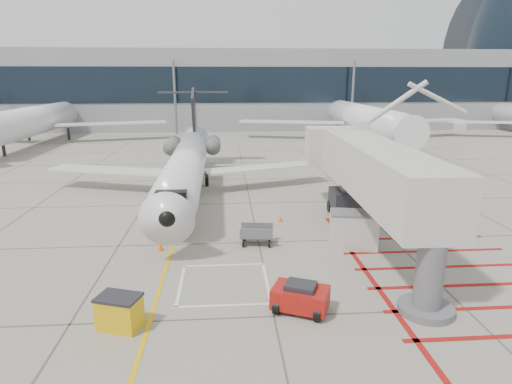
{
  "coord_description": "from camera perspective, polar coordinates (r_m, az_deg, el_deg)",
  "views": [
    {
      "loc": [
        -1.82,
        -19.17,
        9.3
      ],
      "look_at": [
        0.0,
        6.0,
        2.5
      ],
      "focal_mm": 30.0,
      "sensor_mm": 36.0,
      "label": 1
    }
  ],
  "objects": [
    {
      "name": "ground_plane",
      "position": [
        21.39,
        1.18,
        -10.7
      ],
      "size": [
        260.0,
        260.0,
        0.0
      ],
      "primitive_type": "plane",
      "color": "gray",
      "rests_on": "ground"
    },
    {
      "name": "regional_jet",
      "position": [
        32.12,
        -9.67,
        5.39
      ],
      "size": [
        24.63,
        30.9,
        8.03
      ],
      "primitive_type": null,
      "rotation": [
        0.0,
        0.0,
        0.01
      ],
      "color": "white",
      "rests_on": "ground_plane"
    },
    {
      "name": "jet_bridge",
      "position": [
        23.78,
        16.16,
        1.2
      ],
      "size": [
        9.54,
        19.41,
        7.68
      ],
      "primitive_type": null,
      "rotation": [
        0.0,
        0.0,
        -0.02
      ],
      "color": "beige",
      "rests_on": "ground_plane"
    },
    {
      "name": "pushback_tug",
      "position": [
        18.03,
        5.93,
        -13.67
      ],
      "size": [
        2.6,
        2.16,
        1.3
      ],
      "primitive_type": null,
      "rotation": [
        0.0,
        0.0,
        -0.41
      ],
      "color": "#A61510",
      "rests_on": "ground_plane"
    },
    {
      "name": "spill_bin",
      "position": [
        17.65,
        -17.73,
        -14.97
      ],
      "size": [
        1.79,
        1.47,
        1.34
      ],
      "primitive_type": null,
      "rotation": [
        0.0,
        0.0,
        -0.32
      ],
      "color": "gold",
      "rests_on": "ground_plane"
    },
    {
      "name": "baggage_cart",
      "position": [
        24.57,
        0.09,
        -5.69
      ],
      "size": [
        1.98,
        1.39,
        1.17
      ],
      "primitive_type": null,
      "rotation": [
        0.0,
        0.0,
        -0.12
      ],
      "color": "#59595E",
      "rests_on": "ground_plane"
    },
    {
      "name": "ground_power_unit",
      "position": [
        24.66,
        12.86,
        -4.92
      ],
      "size": [
        2.82,
        1.96,
        2.05
      ],
      "primitive_type": null,
      "rotation": [
        0.0,
        0.0,
        -0.18
      ],
      "color": "beige",
      "rests_on": "ground_plane"
    },
    {
      "name": "cone_nose",
      "position": [
        24.41,
        -12.7,
        -7.09
      ],
      "size": [
        0.35,
        0.35,
        0.49
      ],
      "primitive_type": "cone",
      "color": "orange",
      "rests_on": "ground_plane"
    },
    {
      "name": "cone_side",
      "position": [
        28.49,
        3.28,
        -3.54
      ],
      "size": [
        0.31,
        0.31,
        0.43
      ],
      "primitive_type": "cone",
      "color": "#EE5B0C",
      "rests_on": "ground_plane"
    },
    {
      "name": "terminal_building",
      "position": [
        89.98,
        3.51,
        13.58
      ],
      "size": [
        180.0,
        28.0,
        14.0
      ],
      "primitive_type": "cube",
      "color": "gray",
      "rests_on": "ground_plane"
    },
    {
      "name": "terminal_glass_band",
      "position": [
        76.06,
        4.96,
        14.04
      ],
      "size": [
        180.0,
        0.1,
        6.0
      ],
      "primitive_type": "cube",
      "color": "black",
      "rests_on": "ground_plane"
    },
    {
      "name": "bg_aircraft_b",
      "position": [
        70.55,
        -26.96,
        10.73
      ],
      "size": [
        35.52,
        39.47,
        11.84
      ],
      "primitive_type": null,
      "color": "silver",
      "rests_on": "ground_plane"
    },
    {
      "name": "bg_aircraft_c",
      "position": [
        68.32,
        13.4,
        11.9
      ],
      "size": [
        35.94,
        39.94,
        11.98
      ],
      "primitive_type": null,
      "color": "silver",
      "rests_on": "ground_plane"
    }
  ]
}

